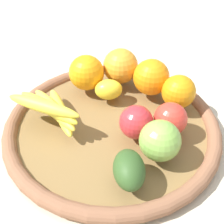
{
  "coord_description": "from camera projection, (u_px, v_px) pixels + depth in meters",
  "views": [
    {
      "loc": [
        0.43,
        -0.1,
        0.43
      ],
      "look_at": [
        0.0,
        0.0,
        0.05
      ],
      "focal_mm": 46.27,
      "sensor_mm": 36.0,
      "label": 1
    }
  ],
  "objects": [
    {
      "name": "orange_0",
      "position": [
        179.0,
        92.0,
        0.61
      ],
      "size": [
        0.08,
        0.08,
        0.07
      ],
      "primitive_type": "sphere",
      "rotation": [
        0.0,
        0.0,
        1.47
      ],
      "color": "orange",
      "rests_on": "basket"
    },
    {
      "name": "lemon_0",
      "position": [
        109.0,
        90.0,
        0.64
      ],
      "size": [
        0.05,
        0.07,
        0.05
      ],
      "primitive_type": "ellipsoid",
      "rotation": [
        0.0,
        0.0,
        1.45
      ],
      "color": "yellow",
      "rests_on": "basket"
    },
    {
      "name": "orange_2",
      "position": [
        121.0,
        66.0,
        0.68
      ],
      "size": [
        0.12,
        0.12,
        0.08
      ],
      "primitive_type": "sphere",
      "rotation": [
        0.0,
        0.0,
        5.41
      ],
      "color": "orange",
      "rests_on": "basket"
    },
    {
      "name": "orange_3",
      "position": [
        151.0,
        77.0,
        0.64
      ],
      "size": [
        0.1,
        0.1,
        0.08
      ],
      "primitive_type": "sphere",
      "rotation": [
        0.0,
        0.0,
        1.37
      ],
      "color": "orange",
      "rests_on": "basket"
    },
    {
      "name": "banana_bunch",
      "position": [
        52.0,
        109.0,
        0.58
      ],
      "size": [
        0.16,
        0.14,
        0.06
      ],
      "color": "yellow",
      "rests_on": "basket"
    },
    {
      "name": "avocado",
      "position": [
        129.0,
        170.0,
        0.46
      ],
      "size": [
        0.08,
        0.06,
        0.05
      ],
      "primitive_type": "ellipsoid",
      "rotation": [
        0.0,
        0.0,
        3.02
      ],
      "color": "#2E4D20",
      "rests_on": "basket"
    },
    {
      "name": "apple_2",
      "position": [
        136.0,
        122.0,
        0.54
      ],
      "size": [
        0.09,
        0.09,
        0.06
      ],
      "primitive_type": "sphere",
      "rotation": [
        0.0,
        0.0,
        3.74
      ],
      "color": "red",
      "rests_on": "basket"
    },
    {
      "name": "orange_1",
      "position": [
        87.0,
        73.0,
        0.66
      ],
      "size": [
        0.11,
        0.11,
        0.08
      ],
      "primitive_type": "sphere",
      "rotation": [
        0.0,
        0.0,
        2.62
      ],
      "color": "orange",
      "rests_on": "basket"
    },
    {
      "name": "apple_0",
      "position": [
        170.0,
        119.0,
        0.55
      ],
      "size": [
        0.09,
        0.09,
        0.06
      ],
      "primitive_type": "sphere",
      "rotation": [
        0.0,
        0.0,
        0.65
      ],
      "color": "red",
      "rests_on": "basket"
    },
    {
      "name": "basket",
      "position": [
        112.0,
        126.0,
        0.61
      ],
      "size": [
        0.45,
        0.45,
        0.03
      ],
      "color": "brown",
      "rests_on": "ground_plane"
    },
    {
      "name": "apple_1",
      "position": [
        160.0,
        141.0,
        0.5
      ],
      "size": [
        0.1,
        0.1,
        0.07
      ],
      "primitive_type": "sphere",
      "rotation": [
        0.0,
        0.0,
        2.45
      ],
      "color": "#7EAD47",
      "rests_on": "basket"
    },
    {
      "name": "ground_plane",
      "position": [
        112.0,
        131.0,
        0.62
      ],
      "size": [
        2.4,
        2.4,
        0.0
      ],
      "primitive_type": "plane",
      "color": "#BEB199",
      "rests_on": "ground"
    }
  ]
}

